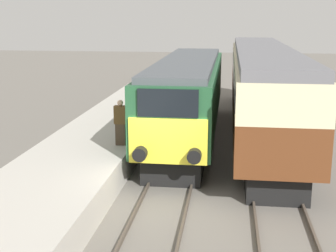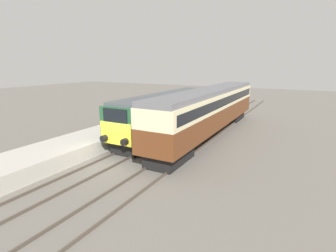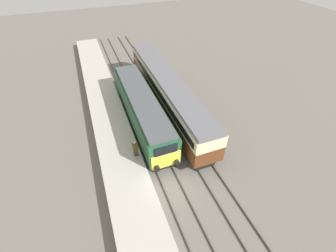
% 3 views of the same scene
% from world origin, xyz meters
% --- Properties ---
extents(ground_plane, '(120.00, 120.00, 0.00)m').
position_xyz_m(ground_plane, '(0.00, 0.00, 0.00)').
color(ground_plane, slate).
extents(platform_left, '(3.50, 50.00, 0.98)m').
position_xyz_m(platform_left, '(-3.30, 8.00, 0.49)').
color(platform_left, '#B7B2A8').
rests_on(platform_left, ground_plane).
extents(rails_near_track, '(1.51, 60.00, 0.14)m').
position_xyz_m(rails_near_track, '(0.00, 5.00, 0.07)').
color(rails_near_track, '#4C4238').
rests_on(rails_near_track, ground_plane).
extents(rails_far_track, '(1.50, 60.00, 0.14)m').
position_xyz_m(rails_far_track, '(3.40, 5.00, 0.07)').
color(rails_far_track, '#4C4238').
rests_on(rails_far_track, ground_plane).
extents(locomotive, '(2.70, 14.40, 3.67)m').
position_xyz_m(locomotive, '(0.00, 8.02, 2.06)').
color(locomotive, black).
rests_on(locomotive, ground_plane).
extents(passenger_carriage, '(2.75, 19.56, 4.12)m').
position_xyz_m(passenger_carriage, '(3.40, 9.77, 2.50)').
color(passenger_carriage, black).
rests_on(passenger_carriage, ground_plane).
extents(person_on_platform, '(0.44, 0.26, 1.65)m').
position_xyz_m(person_on_platform, '(-1.99, 3.11, 1.80)').
color(person_on_platform, '#473828').
rests_on(person_on_platform, platform_left).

